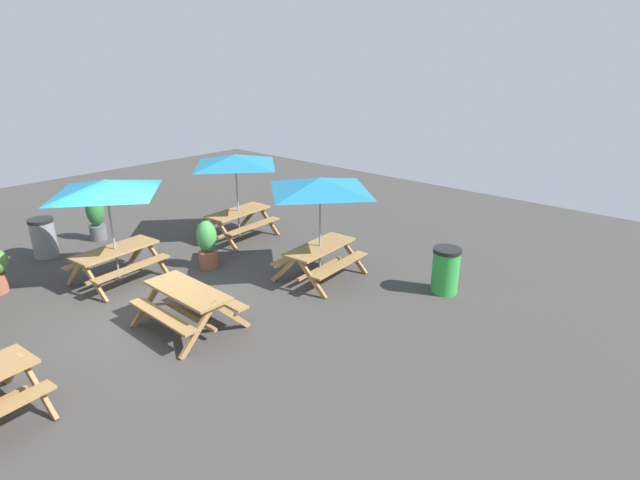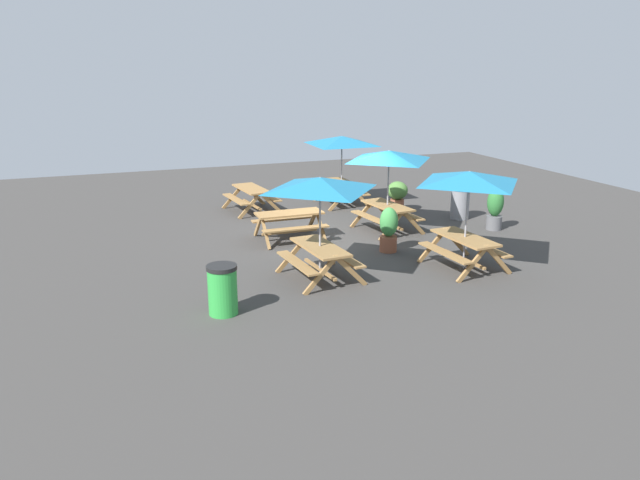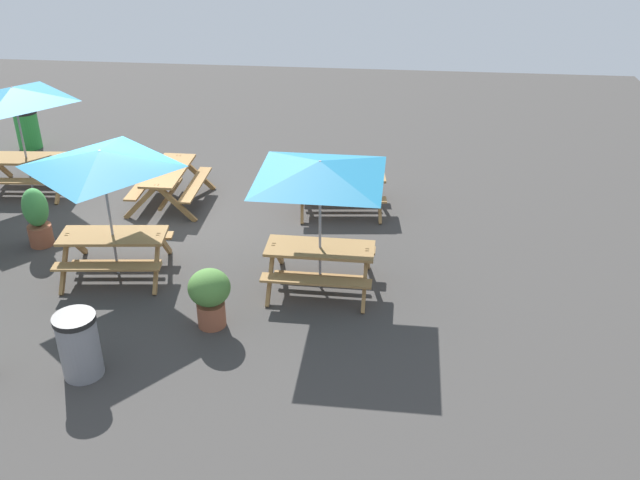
{
  "view_description": "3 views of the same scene",
  "coord_description": "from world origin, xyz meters",
  "px_view_note": "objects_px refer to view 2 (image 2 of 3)",
  "views": [
    {
      "loc": [
        -4.53,
        -8.66,
        4.71
      ],
      "look_at": [
        3.16,
        -1.83,
        0.9
      ],
      "focal_mm": 28.0,
      "sensor_mm": 36.0,
      "label": 1
    },
    {
      "loc": [
        15.45,
        -6.49,
        4.73
      ],
      "look_at": [
        3.16,
        -1.83,
        0.9
      ],
      "focal_mm": 35.0,
      "sensor_mm": 36.0,
      "label": 2
    },
    {
      "loc": [
        -4.58,
        11.71,
        6.49
      ],
      "look_at": [
        -3.52,
        1.47,
        0.9
      ],
      "focal_mm": 40.0,
      "sensor_mm": 36.0,
      "label": 3
    }
  ],
  "objects_px": {
    "picnic_table_0": "(342,145)",
    "picnic_table_4": "(290,220)",
    "picnic_table_5": "(389,162)",
    "potted_plant_0": "(397,194)",
    "picnic_table_1": "(320,191)",
    "potted_plant_2": "(495,208)",
    "trash_bin_gray": "(460,203)",
    "potted_plant_1": "(389,229)",
    "trash_bin_green": "(223,290)",
    "picnic_table_3": "(469,185)",
    "picnic_table_2": "(252,194)"
  },
  "relations": [
    {
      "from": "picnic_table_3",
      "to": "picnic_table_5",
      "type": "distance_m",
      "value": 3.61
    },
    {
      "from": "picnic_table_0",
      "to": "picnic_table_5",
      "type": "relative_size",
      "value": 1.21
    },
    {
      "from": "picnic_table_5",
      "to": "potted_plant_2",
      "type": "height_order",
      "value": "picnic_table_5"
    },
    {
      "from": "picnic_table_1",
      "to": "trash_bin_green",
      "type": "bearing_deg",
      "value": -68.24
    },
    {
      "from": "picnic_table_1",
      "to": "picnic_table_5",
      "type": "relative_size",
      "value": 1.0
    },
    {
      "from": "picnic_table_1",
      "to": "trash_bin_gray",
      "type": "relative_size",
      "value": 2.38
    },
    {
      "from": "picnic_table_1",
      "to": "potted_plant_2",
      "type": "distance_m",
      "value": 6.67
    },
    {
      "from": "potted_plant_1",
      "to": "trash_bin_gray",
      "type": "bearing_deg",
      "value": 122.41
    },
    {
      "from": "picnic_table_0",
      "to": "picnic_table_1",
      "type": "relative_size",
      "value": 1.21
    },
    {
      "from": "picnic_table_5",
      "to": "trash_bin_green",
      "type": "height_order",
      "value": "picnic_table_5"
    },
    {
      "from": "picnic_table_2",
      "to": "trash_bin_green",
      "type": "relative_size",
      "value": 1.97
    },
    {
      "from": "picnic_table_0",
      "to": "picnic_table_5",
      "type": "height_order",
      "value": "same"
    },
    {
      "from": "picnic_table_5",
      "to": "picnic_table_2",
      "type": "bearing_deg",
      "value": -147.02
    },
    {
      "from": "potted_plant_0",
      "to": "picnic_table_4",
      "type": "bearing_deg",
      "value": -65.99
    },
    {
      "from": "picnic_table_3",
      "to": "picnic_table_5",
      "type": "relative_size",
      "value": 1.0
    },
    {
      "from": "picnic_table_5",
      "to": "trash_bin_gray",
      "type": "height_order",
      "value": "picnic_table_5"
    },
    {
      "from": "picnic_table_5",
      "to": "trash_bin_gray",
      "type": "bearing_deg",
      "value": 94.03
    },
    {
      "from": "picnic_table_5",
      "to": "potted_plant_0",
      "type": "xyz_separation_m",
      "value": [
        -2.01,
        1.37,
        -1.42
      ]
    },
    {
      "from": "picnic_table_3",
      "to": "potted_plant_0",
      "type": "distance_m",
      "value": 5.91
    },
    {
      "from": "trash_bin_gray",
      "to": "trash_bin_green",
      "type": "xyz_separation_m",
      "value": [
        4.8,
        -8.39,
        0.0
      ]
    },
    {
      "from": "picnic_table_1",
      "to": "picnic_table_0",
      "type": "bearing_deg",
      "value": 149.26
    },
    {
      "from": "picnic_table_4",
      "to": "trash_bin_gray",
      "type": "bearing_deg",
      "value": 3.91
    },
    {
      "from": "picnic_table_0",
      "to": "picnic_table_2",
      "type": "xyz_separation_m",
      "value": [
        -0.11,
        -3.07,
        -1.43
      ]
    },
    {
      "from": "picnic_table_4",
      "to": "trash_bin_gray",
      "type": "relative_size",
      "value": 1.84
    },
    {
      "from": "picnic_table_2",
      "to": "trash_bin_gray",
      "type": "xyz_separation_m",
      "value": [
        3.2,
        5.72,
        -0.07
      ]
    },
    {
      "from": "potted_plant_2",
      "to": "picnic_table_4",
      "type": "bearing_deg",
      "value": -100.51
    },
    {
      "from": "picnic_table_0",
      "to": "potted_plant_1",
      "type": "relative_size",
      "value": 2.46
    },
    {
      "from": "trash_bin_gray",
      "to": "potted_plant_2",
      "type": "height_order",
      "value": "potted_plant_2"
    },
    {
      "from": "picnic_table_0",
      "to": "picnic_table_4",
      "type": "relative_size",
      "value": 1.57
    },
    {
      "from": "potted_plant_2",
      "to": "trash_bin_green",
      "type": "bearing_deg",
      "value": -68.75
    },
    {
      "from": "trash_bin_green",
      "to": "potted_plant_1",
      "type": "distance_m",
      "value": 5.43
    },
    {
      "from": "picnic_table_1",
      "to": "potted_plant_2",
      "type": "height_order",
      "value": "picnic_table_1"
    },
    {
      "from": "picnic_table_4",
      "to": "trash_bin_green",
      "type": "height_order",
      "value": "trash_bin_green"
    },
    {
      "from": "picnic_table_0",
      "to": "potted_plant_2",
      "type": "bearing_deg",
      "value": 33.3
    },
    {
      "from": "trash_bin_gray",
      "to": "potted_plant_1",
      "type": "height_order",
      "value": "potted_plant_1"
    },
    {
      "from": "picnic_table_3",
      "to": "picnic_table_2",
      "type": "bearing_deg",
      "value": -160.03
    },
    {
      "from": "picnic_table_0",
      "to": "picnic_table_1",
      "type": "distance_m",
      "value": 7.45
    },
    {
      "from": "picnic_table_3",
      "to": "trash_bin_gray",
      "type": "xyz_separation_m",
      "value": [
        -4.09,
        2.53,
        -1.49
      ]
    },
    {
      "from": "picnic_table_1",
      "to": "picnic_table_2",
      "type": "xyz_separation_m",
      "value": [
        -6.79,
        0.23,
        -1.43
      ]
    },
    {
      "from": "picnic_table_1",
      "to": "picnic_table_3",
      "type": "distance_m",
      "value": 3.45
    },
    {
      "from": "picnic_table_0",
      "to": "potted_plant_0",
      "type": "relative_size",
      "value": 2.9
    },
    {
      "from": "picnic_table_2",
      "to": "picnic_table_3",
      "type": "xyz_separation_m",
      "value": [
        7.29,
        3.18,
        1.43
      ]
    },
    {
      "from": "picnic_table_1",
      "to": "trash_bin_gray",
      "type": "distance_m",
      "value": 7.1
    },
    {
      "from": "picnic_table_2",
      "to": "potted_plant_0",
      "type": "xyz_separation_m",
      "value": [
        1.67,
        4.37,
        0.01
      ]
    },
    {
      "from": "potted_plant_1",
      "to": "trash_bin_green",
      "type": "bearing_deg",
      "value": -62.34
    },
    {
      "from": "picnic_table_0",
      "to": "potted_plant_1",
      "type": "bearing_deg",
      "value": -8.9
    },
    {
      "from": "picnic_table_4",
      "to": "potted_plant_1",
      "type": "height_order",
      "value": "potted_plant_1"
    },
    {
      "from": "picnic_table_0",
      "to": "trash_bin_gray",
      "type": "xyz_separation_m",
      "value": [
        3.09,
        2.65,
        -1.49
      ]
    },
    {
      "from": "picnic_table_4",
      "to": "potted_plant_0",
      "type": "xyz_separation_m",
      "value": [
        -1.89,
        4.25,
        0.01
      ]
    },
    {
      "from": "picnic_table_0",
      "to": "trash_bin_gray",
      "type": "bearing_deg",
      "value": 41.62
    }
  ]
}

